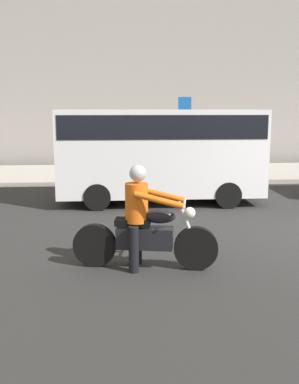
% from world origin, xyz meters
% --- Properties ---
extents(sidewalk_slab, '(40.00, 4.40, 0.14)m').
position_xyz_m(sidewalk_slab, '(0.00, 8.00, 0.07)').
color(sidewalk_slab, '#A8A399').
rests_on(sidewalk_slab, ground_plane).
extents(building_facade, '(40.00, 1.40, 13.55)m').
position_xyz_m(building_facade, '(0.00, 11.40, 6.77)').
color(building_facade, gray).
rests_on(building_facade, ground_plane).
extents(motorcycle_with_rider_orange_stripe, '(2.18, 0.76, 1.57)m').
position_xyz_m(motorcycle_with_rider_orange_stripe, '(-3.30, -1.60, 0.64)').
color(motorcycle_with_rider_orange_stripe, black).
rests_on(motorcycle_with_rider_orange_stripe, ground_plane).
extents(parked_van_white, '(5.06, 1.96, 2.35)m').
position_xyz_m(parked_van_white, '(-2.59, 3.28, 1.36)').
color(parked_van_white, silver).
rests_on(parked_van_white, ground_plane).
extents(street_sign_post, '(0.44, 0.08, 2.64)m').
position_xyz_m(street_sign_post, '(-1.37, 7.18, 1.74)').
color(street_sign_post, gray).
rests_on(street_sign_post, sidewalk_slab).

